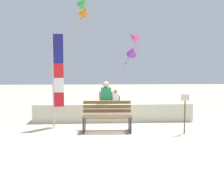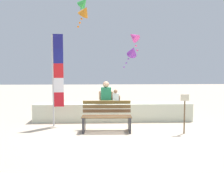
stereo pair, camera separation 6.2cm
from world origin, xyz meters
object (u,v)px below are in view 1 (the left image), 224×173
kite_magenta (133,37)px  kite_purple (132,51)px  flag_banner (56,75)px  kite_orange (84,11)px  person_adult (106,95)px  kite_green (83,2)px  sign_post (185,110)px  park_bench (107,117)px  person_child (116,98)px

kite_magenta → kite_purple: bearing=84.2°
flag_banner → kite_orange: kite_orange is taller
person_adult → kite_green: kite_green is taller
kite_purple → sign_post: size_ratio=0.95×
kite_magenta → sign_post: kite_magenta is taller
kite_magenta → person_adult: bearing=-131.8°
kite_purple → park_bench: bearing=-108.8°
person_child → kite_orange: kite_orange is taller
sign_post → person_child: bearing=137.2°
person_child → kite_magenta: bearing=58.0°
person_adult → flag_banner: size_ratio=0.27×
person_adult → person_child: size_ratio=1.60×
park_bench → flag_banner: bearing=158.7°
park_bench → sign_post: 2.27m
kite_green → sign_post: bearing=-58.0°
kite_orange → sign_post: kite_orange is taller
person_adult → kite_green: bearing=106.7°
flag_banner → person_child: bearing=20.9°
person_adult → person_child: 0.36m
park_bench → sign_post: sign_post is taller
person_child → sign_post: 2.56m
kite_purple → kite_green: bearing=151.7°
sign_post → kite_purple: bearing=103.9°
sign_post → kite_green: bearing=122.0°
person_adult → person_child: (0.34, 0.00, -0.11)m
kite_green → kite_orange: bearing=-83.6°
kite_orange → person_adult: bearing=-67.2°
person_adult → kite_magenta: bearing=48.2°
kite_orange → park_bench: bearing=-75.6°
park_bench → kite_purple: size_ratio=1.37×
kite_purple → person_child: bearing=-111.5°
person_child → flag_banner: flag_banner is taller
person_child → kite_magenta: kite_magenta is taller
park_bench → person_child: 1.46m
person_child → kite_orange: 4.30m
kite_magenta → person_child: bearing=-122.0°
kite_green → kite_purple: bearing=-28.3°
person_child → kite_green: 5.70m
kite_orange → sign_post: (3.11, -3.87, -3.67)m
flag_banner → sign_post: flag_banner is taller
sign_post → person_adult: bearing=141.9°
kite_purple → sign_post: 4.56m
kite_magenta → kite_green: bearing=134.4°
person_child → kite_magenta: size_ratio=0.59×
person_child → kite_green: (-1.39, 3.49, 4.29)m
flag_banner → kite_purple: kite_purple is taller
kite_magenta → kite_orange: 2.51m
kite_orange → kite_green: 1.56m
kite_green → sign_post: 7.59m
flag_banner → kite_magenta: bearing=36.3°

